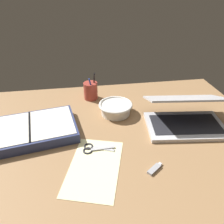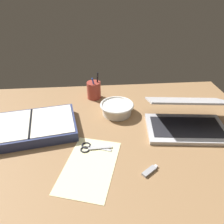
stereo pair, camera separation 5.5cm
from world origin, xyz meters
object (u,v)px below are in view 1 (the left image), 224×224
(laptop, at_px, (185,116))
(pen_cup, at_px, (91,91))
(scissors, at_px, (92,149))
(bowl, at_px, (116,108))
(planner, at_px, (31,130))

(laptop, xyz_separation_m, pen_cup, (-0.41, 0.32, 0.00))
(laptop, distance_m, scissors, 0.45)
(laptop, bearing_deg, bowl, 160.36)
(laptop, height_order, scissors, laptop)
(bowl, height_order, planner, bowl)
(pen_cup, relative_size, planner, 0.37)
(planner, relative_size, scissors, 3.29)
(bowl, distance_m, planner, 0.41)
(laptop, bearing_deg, scissors, -160.22)
(bowl, height_order, scissors, bowl)
(laptop, xyz_separation_m, scissors, (-0.44, -0.10, -0.04))
(laptop, distance_m, bowl, 0.33)
(planner, height_order, scissors, planner)
(scissors, bearing_deg, planner, 161.74)
(laptop, distance_m, pen_cup, 0.52)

